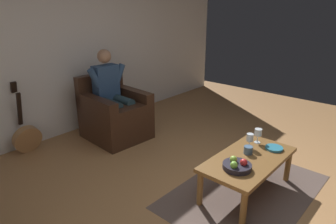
% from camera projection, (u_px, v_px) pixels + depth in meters
% --- Properties ---
extents(ground_plane, '(7.66, 7.66, 0.00)m').
position_uv_depth(ground_plane, '(239.00, 195.00, 3.11)').
color(ground_plane, '#A87647').
extents(wall_back, '(6.79, 0.06, 2.69)m').
position_uv_depth(wall_back, '(74.00, 41.00, 4.38)').
color(wall_back, silver).
rests_on(wall_back, ground).
extents(rug, '(1.81, 1.20, 0.01)m').
position_uv_depth(rug, '(245.00, 191.00, 3.16)').
color(rug, brown).
rests_on(rug, ground).
extents(armchair, '(0.81, 0.89, 0.90)m').
position_uv_depth(armchair, '(114.00, 115.00, 4.36)').
color(armchair, '#392216').
rests_on(armchair, ground).
extents(person_seated, '(0.62, 0.62, 1.27)m').
position_uv_depth(person_seated, '(112.00, 92.00, 4.26)').
color(person_seated, navy).
rests_on(person_seated, ground).
extents(coffee_table, '(1.10, 0.58, 0.40)m').
position_uv_depth(coffee_table, '(248.00, 162.00, 3.04)').
color(coffee_table, brown).
rests_on(coffee_table, ground).
extents(guitar, '(0.36, 0.26, 0.94)m').
position_uv_depth(guitar, '(27.00, 137.00, 3.95)').
color(guitar, '#AA7748').
rests_on(guitar, ground).
extents(wine_glass_near, '(0.07, 0.07, 0.16)m').
position_uv_depth(wine_glass_near, '(250.00, 138.00, 3.20)').
color(wine_glass_near, silver).
rests_on(wine_glass_near, coffee_table).
extents(wine_glass_far, '(0.08, 0.08, 0.16)m').
position_uv_depth(wine_glass_far, '(258.00, 133.00, 3.31)').
color(wine_glass_far, silver).
rests_on(wine_glass_far, coffee_table).
extents(fruit_bowl, '(0.27, 0.27, 0.11)m').
position_uv_depth(fruit_bowl, '(237.00, 165.00, 2.81)').
color(fruit_bowl, black).
rests_on(fruit_bowl, coffee_table).
extents(decorative_dish, '(0.18, 0.18, 0.02)m').
position_uv_depth(decorative_dish, '(274.00, 148.00, 3.20)').
color(decorative_dish, teal).
rests_on(decorative_dish, coffee_table).
extents(candle_jar, '(0.09, 0.09, 0.08)m').
position_uv_depth(candle_jar, '(248.00, 150.00, 3.09)').
color(candle_jar, slate).
rests_on(candle_jar, coffee_table).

